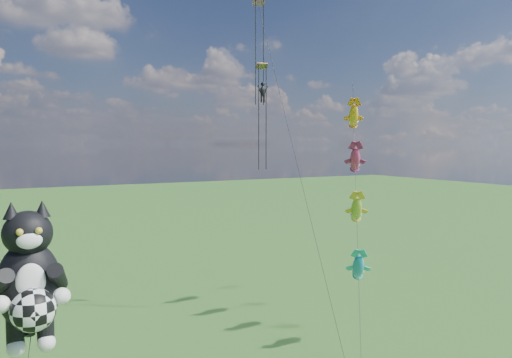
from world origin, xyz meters
TOP-DOWN VIEW (x-y plane):
  - cat_kite_rig at (-3.96, -0.07)m, footprint 2.97×4.28m
  - fish_windsock_rig at (19.47, 8.59)m, footprint 9.78×12.76m
  - parafoil_rig at (15.23, 15.26)m, footprint 4.17×17.31m

SIDE VIEW (x-z plane):
  - cat_kite_rig at x=-3.96m, z-range 2.81..14.42m
  - fish_windsock_rig at x=19.47m, z-range 1.16..20.37m
  - parafoil_rig at x=15.23m, z-range 5.55..31.85m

